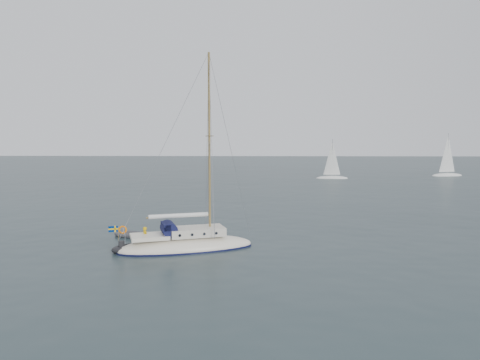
{
  "coord_description": "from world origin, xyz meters",
  "views": [
    {
      "loc": [
        1.35,
        -32.61,
        7.71
      ],
      "look_at": [
        0.42,
        0.0,
        4.65
      ],
      "focal_mm": 35.0,
      "sensor_mm": 36.0,
      "label": 1
    }
  ],
  "objects": [
    {
      "name": "rib",
      "position": [
        -6.12,
        -1.92,
        0.26
      ],
      "size": [
        4.07,
        1.85,
        1.67
      ],
      "rotation": [
        0.0,
        0.0,
        0.37
      ],
      "color": "black",
      "rests_on": "ground"
    },
    {
      "name": "dinghy",
      "position": [
        -8.12,
        2.53,
        0.17
      ],
      "size": [
        2.71,
        1.23,
        0.39
      ],
      "rotation": [
        0.0,
        0.0,
        -0.3
      ],
      "color": "#515157",
      "rests_on": "ground"
    },
    {
      "name": "distant_yacht_c",
      "position": [
        15.69,
        52.78,
        3.28
      ],
      "size": [
        5.79,
        3.09,
        7.67
      ],
      "rotation": [
        0.0,
        0.0,
        -0.02
      ],
      "color": "silver",
      "rests_on": "ground"
    },
    {
      "name": "ground",
      "position": [
        0.0,
        0.0,
        0.0
      ],
      "size": [
        300.0,
        300.0,
        0.0
      ],
      "primitive_type": "plane",
      "color": "black",
      "rests_on": "ground"
    },
    {
      "name": "sailboat",
      "position": [
        -3.2,
        -1.41,
        1.05
      ],
      "size": [
        9.77,
        2.93,
        13.91
      ],
      "rotation": [
        0.0,
        0.0,
        0.33
      ],
      "color": "silver",
      "rests_on": "ground"
    },
    {
      "name": "distant_yacht_b",
      "position": [
        38.96,
        58.95,
        3.75
      ],
      "size": [
        6.63,
        3.53,
        8.78
      ],
      "rotation": [
        0.0,
        0.0,
        0.28
      ],
      "color": "silver",
      "rests_on": "ground"
    }
  ]
}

